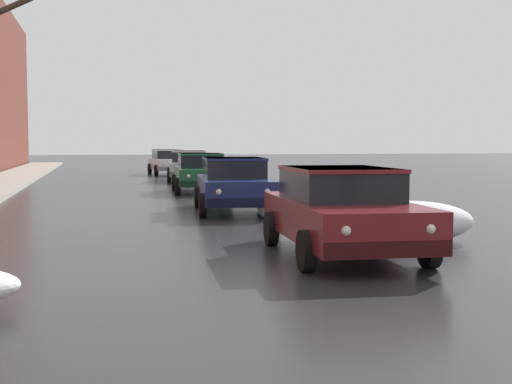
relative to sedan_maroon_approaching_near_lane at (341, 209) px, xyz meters
The scene contains 7 objects.
snow_bank_along_left_kerb 3.18m from the sedan_maroon_approaching_near_lane, 62.94° to the left, with size 2.46×0.94×0.68m.
snow_bank_near_corner_right 1.91m from the sedan_maroon_approaching_near_lane, 31.22° to the left, with size 2.57×1.28×0.77m.
sedan_maroon_approaching_near_lane is the anchor object (origin of this frame).
sedan_darkblue_parked_kerbside_close 7.41m from the sedan_maroon_approaching_near_lane, 92.75° to the left, with size 2.27×4.44×1.42m.
sedan_green_parked_kerbside_mid 14.81m from the sedan_maroon_approaching_near_lane, 90.73° to the left, with size 2.16×4.16×1.42m.
sedan_silver_parked_far_down_block 22.06m from the sedan_maroon_approaching_near_lane, 89.28° to the left, with size 2.29×4.51×1.42m.
sedan_white_queued_behind_truck 28.75m from the sedan_maroon_approaching_near_lane, 90.10° to the left, with size 2.05×4.28×1.42m.
Camera 1 is at (-1.60, -2.50, 1.83)m, focal length 49.55 mm.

